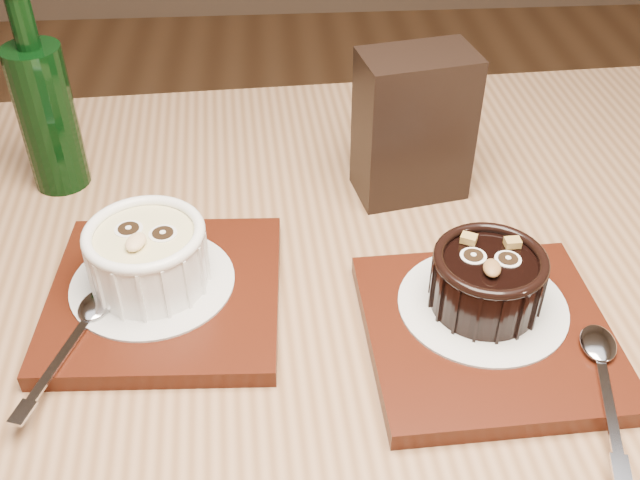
{
  "coord_description": "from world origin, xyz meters",
  "views": [
    {
      "loc": [
        -0.07,
        -0.38,
        1.17
      ],
      "look_at": [
        -0.04,
        0.05,
        0.81
      ],
      "focal_mm": 42.0,
      "sensor_mm": 36.0,
      "label": 1
    }
  ],
  "objects_px": {
    "table": "(304,403)",
    "green_bottle": "(46,113)",
    "tray_right": "(487,333)",
    "ramekin_dark": "(487,278)",
    "condiment_stand": "(413,126)",
    "ramekin_white": "(147,254)",
    "tray_left": "(165,295)"
  },
  "relations": [
    {
      "from": "table",
      "to": "green_bottle",
      "type": "relative_size",
      "value": 6.3
    },
    {
      "from": "table",
      "to": "tray_right",
      "type": "bearing_deg",
      "value": -9.47
    },
    {
      "from": "ramekin_dark",
      "to": "condiment_stand",
      "type": "relative_size",
      "value": 0.61
    },
    {
      "from": "ramekin_white",
      "to": "ramekin_dark",
      "type": "bearing_deg",
      "value": 6.0
    },
    {
      "from": "ramekin_white",
      "to": "tray_left",
      "type": "bearing_deg",
      "value": -19.06
    },
    {
      "from": "ramekin_white",
      "to": "tray_right",
      "type": "distance_m",
      "value": 0.27
    },
    {
      "from": "tray_left",
      "to": "condiment_stand",
      "type": "relative_size",
      "value": 1.29
    },
    {
      "from": "table",
      "to": "ramekin_dark",
      "type": "relative_size",
      "value": 14.59
    },
    {
      "from": "condiment_stand",
      "to": "green_bottle",
      "type": "xyz_separation_m",
      "value": [
        -0.33,
        0.04,
        0.01
      ]
    },
    {
      "from": "tray_right",
      "to": "green_bottle",
      "type": "height_order",
      "value": "green_bottle"
    },
    {
      "from": "ramekin_white",
      "to": "green_bottle",
      "type": "bearing_deg",
      "value": 137.2
    },
    {
      "from": "tray_right",
      "to": "green_bottle",
      "type": "bearing_deg",
      "value": 146.59
    },
    {
      "from": "ramekin_white",
      "to": "tray_right",
      "type": "bearing_deg",
      "value": 1.2
    },
    {
      "from": "tray_left",
      "to": "green_bottle",
      "type": "height_order",
      "value": "green_bottle"
    },
    {
      "from": "green_bottle",
      "to": "tray_right",
      "type": "bearing_deg",
      "value": -33.41
    },
    {
      "from": "tray_left",
      "to": "tray_right",
      "type": "relative_size",
      "value": 1.0
    },
    {
      "from": "green_bottle",
      "to": "ramekin_dark",
      "type": "bearing_deg",
      "value": -30.84
    },
    {
      "from": "ramekin_white",
      "to": "condiment_stand",
      "type": "height_order",
      "value": "condiment_stand"
    },
    {
      "from": "tray_left",
      "to": "condiment_stand",
      "type": "distance_m",
      "value": 0.27
    },
    {
      "from": "table",
      "to": "green_bottle",
      "type": "height_order",
      "value": "green_bottle"
    },
    {
      "from": "ramekin_dark",
      "to": "green_bottle",
      "type": "relative_size",
      "value": 0.43
    },
    {
      "from": "table",
      "to": "ramekin_dark",
      "type": "xyz_separation_m",
      "value": [
        0.14,
        -0.0,
        0.13
      ]
    },
    {
      "from": "table",
      "to": "ramekin_white",
      "type": "relative_size",
      "value": 13.28
    },
    {
      "from": "tray_left",
      "to": "table",
      "type": "bearing_deg",
      "value": -18.48
    },
    {
      "from": "ramekin_white",
      "to": "ramekin_dark",
      "type": "distance_m",
      "value": 0.26
    },
    {
      "from": "tray_right",
      "to": "condiment_stand",
      "type": "height_order",
      "value": "condiment_stand"
    },
    {
      "from": "condiment_stand",
      "to": "green_bottle",
      "type": "relative_size",
      "value": 0.71
    },
    {
      "from": "table",
      "to": "condiment_stand",
      "type": "bearing_deg",
      "value": 58.14
    },
    {
      "from": "ramekin_white",
      "to": "tray_right",
      "type": "height_order",
      "value": "ramekin_white"
    },
    {
      "from": "tray_right",
      "to": "ramekin_dark",
      "type": "distance_m",
      "value": 0.04
    },
    {
      "from": "ramekin_dark",
      "to": "ramekin_white",
      "type": "bearing_deg",
      "value": -177.27
    },
    {
      "from": "table",
      "to": "ramekin_white",
      "type": "xyz_separation_m",
      "value": [
        -0.12,
        0.04,
        0.14
      ]
    }
  ]
}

